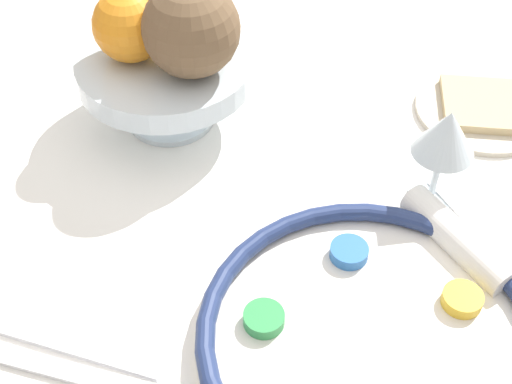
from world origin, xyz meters
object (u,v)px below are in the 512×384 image
seder_plate (371,338)px  orange_fruit (129,25)px  fruit_stand (166,72)px  bread_plate (483,109)px  coconut (191,29)px  wine_glass (446,136)px  napkin_roll (457,239)px

seder_plate → orange_fruit: size_ratio=3.87×
seder_plate → fruit_stand: 0.43m
seder_plate → bread_plate: (0.34, -0.23, -0.01)m
fruit_stand → coconut: 0.09m
fruit_stand → coconut: coconut is taller
coconut → bread_plate: 0.41m
fruit_stand → coconut: bearing=-130.5°
seder_plate → wine_glass: (0.20, -0.12, 0.08)m
fruit_stand → orange_fruit: orange_fruit is taller
wine_glass → fruit_stand: 0.36m
fruit_stand → seder_plate: bearing=-153.8°
fruit_stand → orange_fruit: bearing=80.1°
seder_plate → coconut: bearing=23.5°
wine_glass → coconut: 0.32m
coconut → wine_glass: bearing=-119.3°
orange_fruit → bread_plate: orange_fruit is taller
seder_plate → fruit_stand: bearing=26.2°
seder_plate → wine_glass: wine_glass is taller
napkin_roll → fruit_stand: bearing=49.1°
orange_fruit → seder_plate: bearing=-149.7°
fruit_stand → orange_fruit: (0.01, 0.04, 0.07)m
orange_fruit → bread_plate: (-0.04, -0.46, -0.14)m
fruit_stand → bread_plate: size_ratio=1.26×
orange_fruit → wine_glass: bearing=-118.7°
bread_plate → napkin_roll: bearing=154.1°
orange_fruit → coconut: 0.08m
seder_plate → wine_glass: bearing=-31.6°
fruit_stand → napkin_roll: size_ratio=1.49×
seder_plate → orange_fruit: 0.46m
coconut → fruit_stand: bearing=49.5°
wine_glass → coconut: size_ratio=1.12×
wine_glass → orange_fruit: orange_fruit is taller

